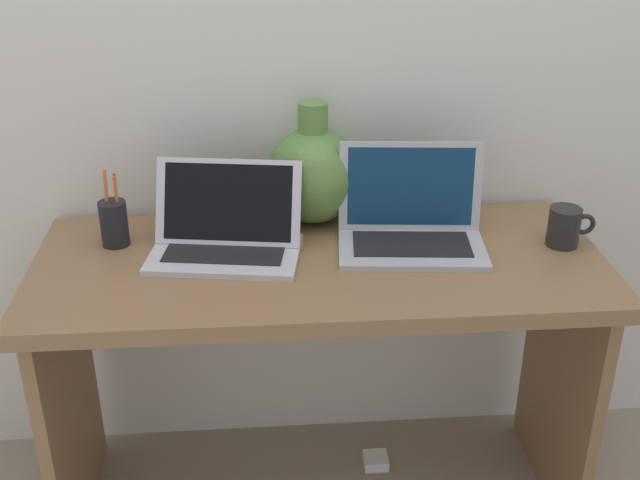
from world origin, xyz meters
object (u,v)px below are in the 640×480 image
at_px(green_vase, 313,174).
at_px(power_brick, 376,460).
at_px(laptop_right, 411,218).
at_px(pen_cup, 114,222).
at_px(laptop_left, 227,230).
at_px(coffee_mug, 565,227).

height_order(green_vase, power_brick, green_vase).
bearing_deg(laptop_right, power_brick, 149.22).
bearing_deg(pen_cup, laptop_right, -3.29).
xyz_separation_m(laptop_left, pen_cup, (-0.27, 0.06, 0.00)).
bearing_deg(laptop_right, coffee_mug, -7.19).
height_order(laptop_right, green_vase, green_vase).
xyz_separation_m(laptop_right, coffee_mug, (0.37, -0.05, -0.01)).
xyz_separation_m(laptop_left, green_vase, (0.22, 0.16, 0.07)).
relative_size(laptop_right, coffee_mug, 3.17).
bearing_deg(pen_cup, coffee_mug, -4.62).
distance_m(green_vase, coffee_mug, 0.64).
bearing_deg(laptop_right, green_vase, 147.05).
height_order(laptop_right, pen_cup, laptop_right).
height_order(coffee_mug, power_brick, coffee_mug).
bearing_deg(green_vase, pen_cup, -167.77).
bearing_deg(laptop_right, pen_cup, 176.71).
bearing_deg(power_brick, laptop_left, -172.84).
distance_m(laptop_left, green_vase, 0.28).
distance_m(laptop_right, green_vase, 0.28).
xyz_separation_m(coffee_mug, power_brick, (-0.43, 0.08, -0.78)).
xyz_separation_m(laptop_right, power_brick, (-0.06, 0.03, -0.79)).
distance_m(green_vase, power_brick, 0.88).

